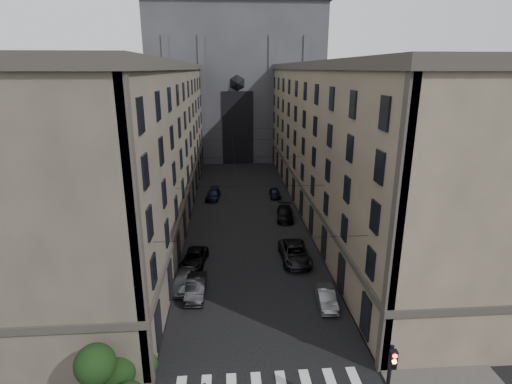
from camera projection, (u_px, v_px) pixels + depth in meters
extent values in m
cube|color=#383533|center=(165.00, 213.00, 52.11)|extent=(7.00, 80.00, 0.15)
cube|color=#383533|center=(323.00, 209.00, 53.59)|extent=(7.00, 80.00, 0.15)
cube|color=#484137|center=(135.00, 145.00, 49.26)|extent=(13.00, 60.00, 18.00)
cube|color=#38332D|center=(128.00, 66.00, 46.48)|extent=(13.60, 60.60, 0.90)
cube|color=#38332D|center=(139.00, 183.00, 50.68)|extent=(13.40, 60.30, 0.50)
cube|color=brown|center=(349.00, 143.00, 51.17)|extent=(13.00, 60.00, 18.00)
cube|color=#38332D|center=(355.00, 66.00, 48.39)|extent=(13.60, 60.60, 0.90)
cube|color=#38332D|center=(347.00, 179.00, 52.58)|extent=(13.40, 60.30, 0.50)
cube|color=#2D2D33|center=(236.00, 84.00, 85.59)|extent=(34.00, 22.00, 30.00)
cube|color=#38332D|center=(235.00, 5.00, 81.01)|extent=(35.00, 23.00, 1.20)
cube|color=black|center=(238.00, 128.00, 77.43)|extent=(6.00, 0.30, 14.00)
cube|color=black|center=(393.00, 359.00, 19.31)|extent=(0.34, 0.30, 1.00)
cylinder|color=#FF0C07|center=(395.00, 356.00, 19.06)|extent=(0.22, 0.05, 0.22)
cylinder|color=orange|center=(394.00, 362.00, 19.15)|extent=(0.22, 0.05, 0.22)
cylinder|color=black|center=(394.00, 367.00, 19.25)|extent=(0.22, 0.05, 0.22)
sphere|color=black|center=(118.00, 373.00, 23.14)|extent=(2.00, 2.00, 2.00)
sphere|color=black|center=(146.00, 364.00, 24.28)|extent=(1.40, 1.40, 1.40)
sphere|color=black|center=(95.00, 364.00, 21.32)|extent=(2.20, 2.20, 2.20)
cylinder|color=black|center=(263.00, 239.00, 25.89)|extent=(14.00, 0.03, 0.03)
cylinder|color=black|center=(251.00, 187.00, 37.32)|extent=(14.00, 0.03, 0.03)
cylinder|color=black|center=(245.00, 157.00, 49.70)|extent=(14.00, 0.03, 0.03)
cylinder|color=black|center=(241.00, 140.00, 62.09)|extent=(14.00, 0.03, 0.03)
cylinder|color=black|center=(238.00, 129.00, 73.52)|extent=(14.00, 0.03, 0.03)
cylinder|color=black|center=(234.00, 159.00, 50.68)|extent=(0.03, 60.00, 0.03)
cylinder|color=black|center=(255.00, 159.00, 50.87)|extent=(0.03, 60.00, 0.03)
imported|color=slate|center=(183.00, 281.00, 34.13)|extent=(2.06, 4.29, 1.41)
imported|color=black|center=(196.00, 287.00, 33.03)|extent=(1.67, 4.50, 1.47)
imported|color=black|center=(195.00, 258.00, 38.40)|extent=(2.72, 4.82, 1.27)
imported|color=black|center=(213.00, 194.00, 57.71)|extent=(2.32, 4.68, 1.31)
imported|color=slate|center=(326.00, 298.00, 31.72)|extent=(1.55, 3.94, 1.28)
imported|color=black|center=(295.00, 253.00, 39.00)|extent=(2.73, 5.85, 1.62)
imported|color=black|center=(285.00, 213.00, 49.96)|extent=(2.58, 5.17, 1.44)
imported|color=black|center=(275.00, 193.00, 58.51)|extent=(1.59, 3.78, 1.28)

